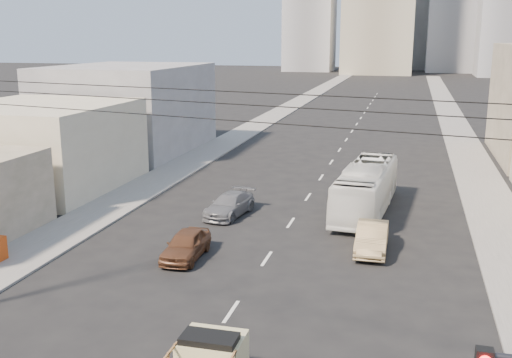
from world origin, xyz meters
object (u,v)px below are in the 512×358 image
at_px(sedan_brown, 186,245).
at_px(sedan_tan, 372,238).
at_px(sedan_grey, 229,205).
at_px(city_bus, 366,188).

relative_size(sedan_brown, sedan_tan, 0.92).
height_order(sedan_tan, sedan_grey, sedan_tan).
bearing_deg(sedan_grey, sedan_brown, -81.07).
relative_size(sedan_brown, sedan_grey, 0.88).
height_order(city_bus, sedan_tan, city_bus).
xyz_separation_m(sedan_tan, sedan_grey, (-8.80, 4.18, -0.06)).
bearing_deg(city_bus, sedan_grey, -155.40).
height_order(sedan_brown, sedan_grey, sedan_brown).
xyz_separation_m(city_bus, sedan_brown, (-7.88, -10.31, -0.82)).
bearing_deg(sedan_grey, city_bus, 28.30).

